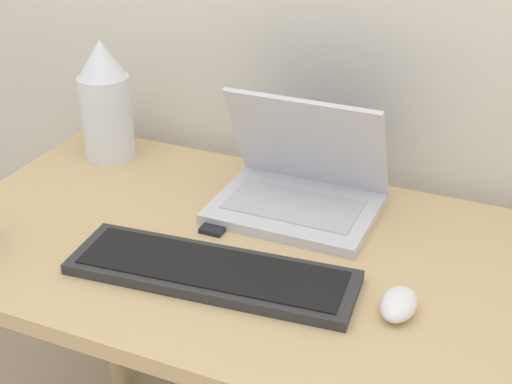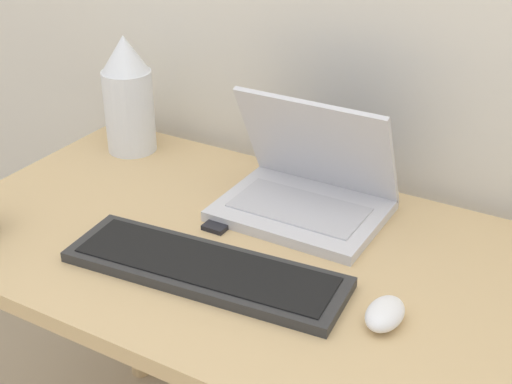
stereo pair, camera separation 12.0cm
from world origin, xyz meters
name	(u,v)px [view 1 (the left image)]	position (x,y,z in m)	size (l,w,h in m)	color
desk	(265,298)	(0.00, 0.32, 0.63)	(1.20, 0.64, 0.73)	tan
laptop	(298,184)	(0.00, 0.48, 0.78)	(0.30, 0.23, 0.22)	silver
keyboard	(212,272)	(-0.05, 0.21, 0.74)	(0.48, 0.18, 0.02)	#2D2D2D
mouse	(399,304)	(0.25, 0.24, 0.75)	(0.05, 0.08, 0.03)	white
vase	(106,101)	(-0.46, 0.53, 0.86)	(0.11, 0.11, 0.26)	white
mp3_player	(217,225)	(-0.11, 0.35, 0.74)	(0.04, 0.06, 0.01)	black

